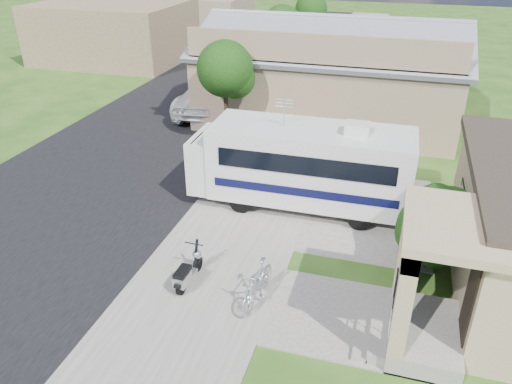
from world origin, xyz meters
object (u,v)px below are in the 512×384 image
(van, at_px, (242,63))
(garden_hose, at_px, (387,311))
(bicycle, at_px, (258,285))
(pickup_truck, at_px, (213,95))
(shrub, at_px, (435,226))
(scooter, at_px, (188,272))
(motorhome, at_px, (302,163))

(van, xyz_separation_m, garden_hose, (10.56, -20.64, -0.80))
(garden_hose, bearing_deg, van, 117.10)
(bicycle, height_order, garden_hose, bicycle)
(pickup_truck, xyz_separation_m, garden_hose, (9.86, -13.52, -0.79))
(shrub, height_order, van, shrub)
(bicycle, height_order, van, van)
(pickup_truck, relative_size, van, 1.04)
(scooter, distance_m, bicycle, 2.01)
(motorhome, bearing_deg, pickup_truck, 126.48)
(pickup_truck, bearing_deg, van, -91.29)
(motorhome, distance_m, pickup_truck, 10.94)
(shrub, height_order, scooter, shrub)
(shrub, xyz_separation_m, bicycle, (-4.25, -2.92, -0.79))
(scooter, height_order, pickup_truck, pickup_truck)
(pickup_truck, bearing_deg, shrub, 127.40)
(pickup_truck, distance_m, van, 7.15)
(motorhome, distance_m, bicycle, 5.45)
(motorhome, height_order, scooter, motorhome)
(scooter, xyz_separation_m, garden_hose, (5.26, 0.39, -0.37))
(shrub, bearing_deg, scooter, -155.90)
(motorhome, distance_m, van, 17.43)
(motorhome, relative_size, garden_hose, 20.01)
(scooter, distance_m, pickup_truck, 14.66)
(scooter, xyz_separation_m, van, (-5.30, 21.03, 0.42))
(motorhome, height_order, garden_hose, motorhome)
(garden_hose, bearing_deg, motorhome, 124.10)
(motorhome, xyz_separation_m, garden_hose, (3.27, -4.83, -1.54))
(motorhome, xyz_separation_m, bicycle, (0.01, -5.34, -1.06))
(van, bearing_deg, shrub, -60.25)
(motorhome, height_order, van, motorhome)
(van, bearing_deg, pickup_truck, -86.99)
(motorhome, height_order, shrub, motorhome)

